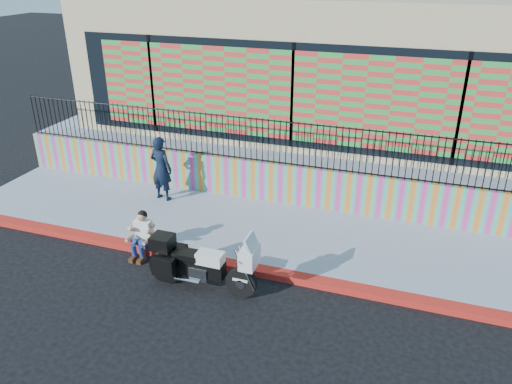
% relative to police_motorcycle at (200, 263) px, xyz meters
% --- Properties ---
extents(ground, '(90.00, 90.00, 0.00)m').
position_rel_police_motorcycle_xyz_m(ground, '(0.50, 0.85, -0.60)').
color(ground, black).
rests_on(ground, ground).
extents(red_curb, '(16.00, 0.30, 0.15)m').
position_rel_police_motorcycle_xyz_m(red_curb, '(0.50, 0.85, -0.53)').
color(red_curb, '#AD0C22').
rests_on(red_curb, ground).
extents(sidewalk, '(16.00, 3.00, 0.15)m').
position_rel_police_motorcycle_xyz_m(sidewalk, '(0.50, 2.50, -0.53)').
color(sidewalk, '#98A1B6').
rests_on(sidewalk, ground).
extents(mural_wall, '(16.00, 0.20, 1.10)m').
position_rel_police_motorcycle_xyz_m(mural_wall, '(0.50, 4.10, 0.10)').
color(mural_wall, '#D5388E').
rests_on(mural_wall, sidewalk).
extents(metal_fence, '(15.80, 0.04, 1.20)m').
position_rel_police_motorcycle_xyz_m(metal_fence, '(0.50, 4.10, 1.25)').
color(metal_fence, black).
rests_on(metal_fence, mural_wall).
extents(elevated_platform, '(16.00, 10.00, 1.25)m').
position_rel_police_motorcycle_xyz_m(elevated_platform, '(0.50, 9.20, 0.02)').
color(elevated_platform, '#98A1B6').
rests_on(elevated_platform, ground).
extents(storefront_building, '(14.00, 8.06, 4.00)m').
position_rel_police_motorcycle_xyz_m(storefront_building, '(0.50, 8.99, 2.65)').
color(storefront_building, tan).
rests_on(storefront_building, elevated_platform).
extents(police_motorcycle, '(2.31, 0.76, 1.44)m').
position_rel_police_motorcycle_xyz_m(police_motorcycle, '(0.00, 0.00, 0.00)').
color(police_motorcycle, black).
rests_on(police_motorcycle, ground).
extents(police_officer, '(0.71, 0.52, 1.79)m').
position_rel_police_motorcycle_xyz_m(police_officer, '(-2.63, 3.24, 0.44)').
color(police_officer, black).
rests_on(police_officer, sidewalk).
extents(seated_man, '(0.54, 0.71, 1.06)m').
position_rel_police_motorcycle_xyz_m(seated_man, '(-1.78, 0.68, -0.15)').
color(seated_man, navy).
rests_on(seated_man, ground).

